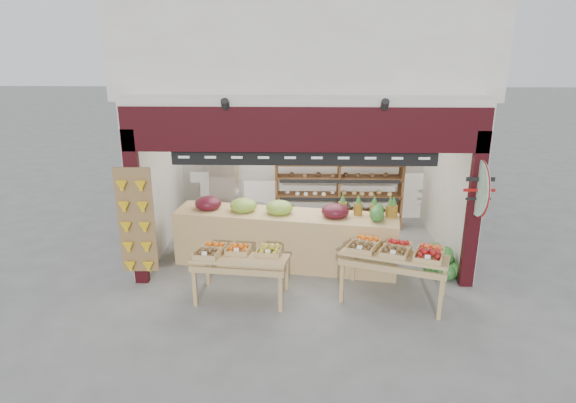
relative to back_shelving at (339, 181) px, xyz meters
The scene contains 11 objects.
ground 2.09m from the back_shelving, 115.17° to the right, with size 60.00×60.00×0.00m, color slate.
shop_structure 2.98m from the back_shelving, behind, with size 6.36×5.12×5.40m.
banana_board 4.50m from the back_shelving, 141.18° to the right, with size 0.60×0.15×1.80m.
gift_sign 3.49m from the back_shelving, 54.67° to the right, with size 0.04×0.93×0.92m.
back_shelving is the anchor object (origin of this frame).
refrigerator 2.48m from the back_shelving, behind, with size 0.62×0.62×1.59m, color silver.
cardboard_stack 2.10m from the back_shelving, 157.03° to the right, with size 1.08×0.78×0.70m.
mid_counter 2.30m from the back_shelving, 119.35° to the right, with size 4.06×1.40×1.23m.
display_table_left 3.65m from the back_shelving, 120.45° to the right, with size 1.54×0.97×0.95m.
display_table_right 3.26m from the back_shelving, 78.07° to the right, with size 1.82×1.38×1.03m.
watermelon_pile 2.96m from the back_shelving, 53.66° to the right, with size 0.66×0.68×0.52m.
Camera 1 is at (-0.07, -8.90, 4.13)m, focal length 32.00 mm.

